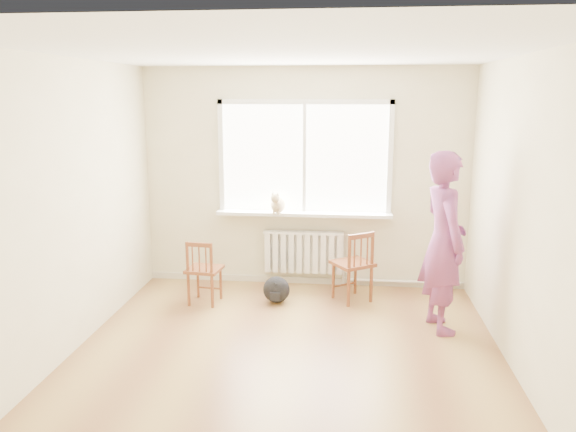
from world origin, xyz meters
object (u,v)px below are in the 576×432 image
(chair_left, at_px, (203,272))
(chair_right, at_px, (355,266))
(cat, at_px, (278,204))
(backpack, at_px, (276,290))
(person, at_px, (444,242))

(chair_left, distance_m, chair_right, 1.75)
(cat, height_order, backpack, cat)
(person, xyz_separation_m, cat, (-1.81, 1.07, 0.15))
(person, xyz_separation_m, backpack, (-1.76, 0.54, -0.76))
(chair_right, bearing_deg, cat, -57.05)
(cat, bearing_deg, backpack, -77.77)
(chair_right, distance_m, cat, 1.21)
(chair_right, bearing_deg, person, 107.37)
(chair_left, bearing_deg, chair_right, -164.57)
(chair_left, relative_size, backpack, 2.44)
(cat, distance_m, backpack, 1.05)
(chair_right, bearing_deg, chair_left, -25.81)
(chair_left, relative_size, chair_right, 0.90)
(person, distance_m, cat, 2.11)
(chair_left, distance_m, backpack, 0.87)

